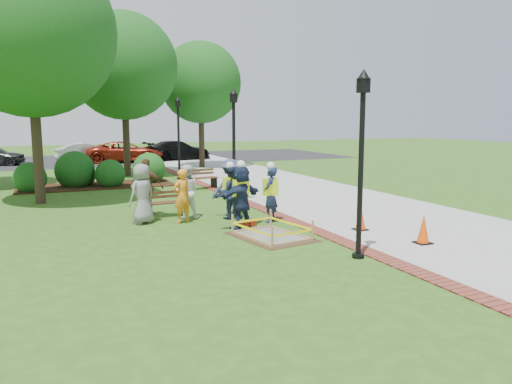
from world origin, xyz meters
name	(u,v)px	position (x,y,z in m)	size (l,w,h in m)	color
ground	(257,235)	(0.00, 0.00, 0.00)	(100.00, 100.00, 0.00)	#285116
sidewalk	(269,182)	(5.00, 10.00, 0.01)	(6.00, 60.00, 0.02)	#9E9E99
brick_edging	(206,186)	(1.75, 10.00, 0.01)	(0.50, 60.00, 0.03)	maroon
mulch_bed	(97,186)	(-3.00, 12.00, 0.02)	(7.00, 3.00, 0.05)	#381E0F
parking_lot	(117,159)	(0.00, 27.00, 0.00)	(36.00, 12.00, 0.01)	black
wet_concrete_pad	(271,229)	(0.26, -0.39, 0.23)	(2.08, 2.57, 0.55)	#47331E
bench_near	(162,209)	(-1.82, 3.53, 0.26)	(1.55, 0.64, 0.82)	brown
bench_far	(200,183)	(1.14, 9.07, 0.28)	(1.71, 0.78, 0.89)	brown
cone_front	(423,230)	(3.49, -2.61, 0.37)	(0.39, 0.39, 0.77)	black
cone_back	(361,218)	(2.93, -0.69, 0.35)	(0.37, 0.37, 0.73)	black
cone_far	(239,175)	(3.56, 10.45, 0.38)	(0.40, 0.40, 0.78)	black
toolbox	(249,223)	(0.21, 1.07, 0.10)	(0.41, 0.22, 0.20)	#A3250C
lamp_near	(361,150)	(1.25, -3.00, 2.48)	(0.28, 0.28, 4.26)	black
lamp_mid	(234,137)	(1.25, 5.00, 2.48)	(0.28, 0.28, 4.26)	black
lamp_far	(178,131)	(1.25, 13.00, 2.48)	(0.28, 0.28, 4.26)	black
tree_left	(30,32)	(-5.44, 7.88, 6.22)	(6.11, 6.11, 9.29)	#3D2D1E
tree_back	(124,66)	(-1.00, 15.57, 5.90)	(5.72, 5.72, 8.77)	#3D2D1E
tree_right	(201,83)	(4.23, 18.63, 5.36)	(5.13, 5.13, 7.94)	#3D2D1E
shrub_a	(31,192)	(-5.82, 11.25, 0.00)	(1.40, 1.40, 1.40)	#134514
shrub_b	(76,187)	(-3.92, 12.14, 0.00)	(1.80, 1.80, 1.80)	#134514
shrub_c	(111,187)	(-2.43, 11.48, 0.00)	(1.38, 1.38, 1.38)	#134514
shrub_d	(150,183)	(-0.46, 12.29, 0.00)	(1.60, 1.60, 1.60)	#134514
shrub_e	(86,185)	(-3.44, 12.71, 0.00)	(0.96, 0.96, 0.96)	#134514
casual_person_a	(142,194)	(-2.59, 2.74, 0.91)	(0.69, 0.62, 1.83)	gray
casual_person_b	(182,196)	(-1.46, 2.38, 0.83)	(0.62, 0.52, 1.66)	orange
casual_person_c	(186,192)	(-1.15, 2.97, 0.86)	(0.63, 0.51, 1.72)	white
casual_person_d	(147,187)	(-2.22, 3.88, 0.94)	(0.72, 0.63, 1.89)	brown
casual_person_e	(230,188)	(0.29, 2.85, 0.93)	(0.60, 0.39, 1.86)	#393E63
hivis_worker_a	(241,195)	(-0.06, 1.00, 0.98)	(0.68, 0.57, 1.98)	#181D3E
hivis_worker_b	(270,192)	(1.07, 1.40, 0.93)	(0.64, 0.64, 1.86)	#191C41
hivis_worker_c	(230,191)	(0.12, 2.38, 0.91)	(0.58, 0.42, 1.82)	#17273D
parked_car_b	(86,162)	(-2.34, 25.56, 0.00)	(4.56, 1.98, 1.49)	#BDBCC2
parked_car_c	(126,162)	(0.29, 24.22, 0.00)	(4.96, 2.16, 1.62)	maroon
parked_car_d	(178,160)	(4.21, 24.65, 0.00)	(4.83, 2.10, 1.58)	black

